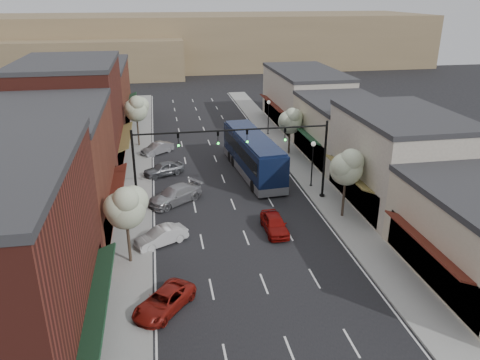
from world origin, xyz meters
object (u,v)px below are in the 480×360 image
lamp_post_far (268,112)px  parked_car_b (161,236)px  signal_mast_left (164,157)px  tree_left_far (136,108)px  parked_car_a (164,301)px  signal_mast_right (298,150)px  parked_car_d (164,169)px  parked_car_c (175,195)px  tree_right_far (291,120)px  parked_car_e (157,148)px  tree_right_near (347,166)px  tree_left_near (126,206)px  coach_bus (253,154)px  lamp_post_near (313,157)px  red_hatchback (274,224)px

lamp_post_far → parked_car_b: lamp_post_far is taller
parked_car_b → signal_mast_left: bearing=147.8°
tree_left_far → parked_car_a: 31.79m
signal_mast_right → parked_car_d: bearing=144.6°
parked_car_a → parked_car_c: size_ratio=0.83×
tree_right_far → parked_car_b: (-14.55, -17.79, -3.36)m
signal_mast_right → lamp_post_far: 20.19m
signal_mast_left → parked_car_e: bearing=92.2°
tree_right_near → parked_car_e: (-14.55, 18.87, -3.81)m
lamp_post_far → parked_car_c: bearing=-124.0°
tree_right_near → parked_car_a: (-14.55, -9.47, -3.87)m
signal_mast_right → tree_left_far: (-13.87, 17.95, -0.02)m
tree_left_near → coach_bus: size_ratio=0.43×
lamp_post_near → tree_left_far: bearing=136.1°
lamp_post_far → tree_right_far: bearing=-86.1°
parked_car_a → parked_car_d: (0.55, 21.52, 0.10)m
parked_car_a → parked_car_c: 14.78m
tree_right_far → parked_car_d: tree_right_far is taller
parked_car_d → signal_mast_left: bearing=-23.4°
red_hatchback → signal_mast_right: bearing=58.1°
parked_car_d → tree_left_far: bearing=171.0°
tree_right_far → tree_left_far: tree_left_far is taller
red_hatchback → parked_car_d: bearing=120.2°
signal_mast_right → parked_car_a: 18.41m
lamp_post_near → parked_car_e: 18.79m
tree_right_near → parked_car_e: tree_right_near is taller
parked_car_a → coach_bus: bearing=104.1°
parked_car_e → parked_car_d: bearing=-34.2°
tree_right_near → parked_car_b: size_ratio=1.54×
lamp_post_far → signal_mast_right: bearing=-96.2°
lamp_post_near → parked_car_d: bearing=157.8°
signal_mast_left → tree_right_near: (13.97, -4.05, -0.17)m
coach_bus → parked_car_b: 15.88m
signal_mast_right → coach_bus: (-2.48, 6.92, -2.57)m
tree_left_far → signal_mast_left: bearing=-81.7°
lamp_post_far → tree_right_near: bearing=-88.7°
signal_mast_left → parked_car_e: signal_mast_left is taller
parked_car_b → parked_car_d: size_ratio=0.96×
signal_mast_left → lamp_post_near: (13.42, 2.50, -1.62)m
lamp_post_near → lamp_post_far: bearing=90.0°
signal_mast_left → parked_car_e: (-0.58, 14.82, -3.98)m
tree_right_far → tree_left_near: 25.99m
coach_bus → parked_car_b: coach_bus is taller
coach_bus → tree_right_near: bearing=-69.7°
signal_mast_right → parked_car_a: (-11.82, -13.52, -4.04)m
coach_bus → parked_car_d: (-8.79, 1.08, -1.36)m
parked_car_d → signal_mast_right: bearing=31.0°
lamp_post_far → coach_bus: 13.92m
signal_mast_right → parked_car_d: 14.37m
tree_right_near → tree_right_far: (0.00, 16.00, -0.46)m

